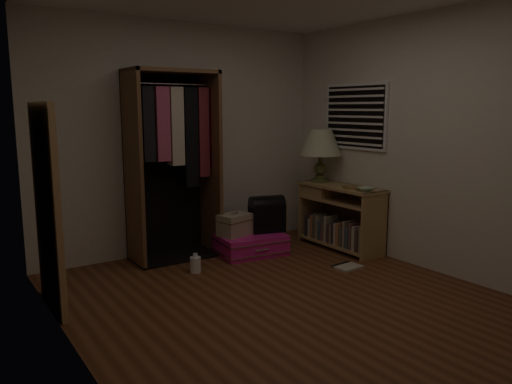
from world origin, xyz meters
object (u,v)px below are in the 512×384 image
Objects in this scene: floor_mirror at (48,208)px; black_bag at (267,213)px; open_wardrobe at (175,148)px; table_lamp at (321,144)px; train_case at (235,225)px; white_jug at (196,264)px; pink_suitcase at (251,244)px; console_bookshelf at (338,215)px.

floor_mirror reaches higher than black_bag.
table_lamp is at bearing -12.63° from open_wardrobe.
train_case is 0.76m from white_jug.
floor_mirror is at bearing 178.51° from train_case.
open_wardrobe is 1.29m from white_jug.
white_jug is at bearing -169.60° from train_case.
pink_suitcase is 0.85m from white_jug.
pink_suitcase is at bearing -34.82° from train_case.
black_bag is (0.97, -0.37, -0.77)m from open_wardrobe.
pink_suitcase is 4.15× the size of white_jug.
open_wardrobe is 2.52× the size of pink_suitcase.
table_lamp is at bearing 89.27° from console_bookshelf.
open_wardrobe is 1.21× the size of floor_mirror.
table_lamp is (1.02, -0.00, 1.10)m from pink_suitcase.
floor_mirror is 1.60m from white_jug.
black_bag is at bearing -20.69° from open_wardrobe.
pink_suitcase is at bearing -28.21° from open_wardrobe.
open_wardrobe is 10.48× the size of white_jug.
pink_suitcase is 1.98× the size of train_case.
floor_mirror is 2.09× the size of pink_suitcase.
train_case is 2.10× the size of white_jug.
console_bookshelf is 0.89m from table_lamp.
console_bookshelf is at bearing 0.74° from floor_mirror.
white_jug is (-1.84, -0.22, -1.14)m from table_lamp.
pink_suitcase reaches higher than white_jug.
open_wardrobe is at bearing 157.40° from console_bookshelf.
floor_mirror is 2.37m from pink_suitcase.
pink_suitcase is at bearing 179.95° from table_lamp.
open_wardrobe is 4.67× the size of black_bag.
black_bag is (-0.78, 0.36, 0.05)m from console_bookshelf.
floor_mirror is at bearing -173.69° from white_jug.
console_bookshelf is at bearing -11.54° from pink_suitcase.
console_bookshelf is 0.86m from black_bag.
black_bag is at bearing 12.78° from pink_suitcase.
table_lamp is at bearing 13.41° from black_bag.
floor_mirror is (-3.24, -0.04, 0.46)m from console_bookshelf.
console_bookshelf is 1.38× the size of pink_suitcase.
pink_suitcase is 1.51m from table_lamp.
pink_suitcase is at bearing 15.25° from white_jug.
open_wardrobe is (-1.75, 0.73, 0.82)m from console_bookshelf.
table_lamp is at bearing 6.64° from floor_mirror.
black_bag is at bearing 13.22° from white_jug.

